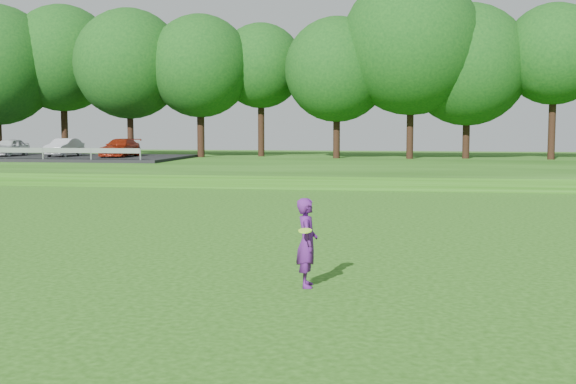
# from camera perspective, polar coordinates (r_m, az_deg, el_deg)

# --- Properties ---
(ground) EXTENTS (140.00, 140.00, 0.00)m
(ground) POSITION_cam_1_polar(r_m,az_deg,el_deg) (13.13, -3.33, -7.20)
(ground) COLOR #1C460D
(ground) RESTS_ON ground
(berm) EXTENTS (130.00, 30.00, 0.60)m
(berm) POSITION_cam_1_polar(r_m,az_deg,el_deg) (46.65, 5.90, 2.12)
(berm) COLOR #1C460D
(berm) RESTS_ON ground
(walking_path) EXTENTS (130.00, 1.60, 0.04)m
(walking_path) POSITION_cam_1_polar(r_m,az_deg,el_deg) (32.74, 4.40, 0.32)
(walking_path) COLOR gray
(walking_path) RESTS_ON ground
(treeline) EXTENTS (104.00, 7.00, 15.00)m
(treeline) POSITION_cam_1_polar(r_m,az_deg,el_deg) (50.85, 6.27, 11.17)
(treeline) COLOR #0D3C11
(treeline) RESTS_ON berm
(parking_lot) EXTENTS (24.00, 9.00, 1.38)m
(parking_lot) POSITION_cam_1_polar(r_m,az_deg,el_deg) (52.54, -21.00, 2.92)
(parking_lot) COLOR black
(parking_lot) RESTS_ON berm
(woman) EXTENTS (0.47, 0.80, 1.57)m
(woman) POSITION_cam_1_polar(r_m,az_deg,el_deg) (12.68, 1.51, -4.01)
(woman) COLOR #551971
(woman) RESTS_ON ground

